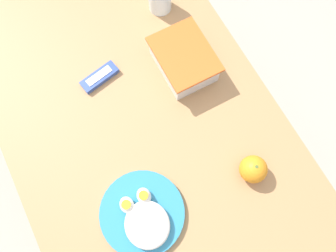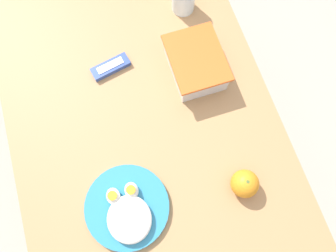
{
  "view_description": "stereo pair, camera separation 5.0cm",
  "coord_description": "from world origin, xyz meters",
  "views": [
    {
      "loc": [
        0.34,
        -0.07,
        1.72
      ],
      "look_at": [
        0.1,
        0.07,
        0.79
      ],
      "focal_mm": 35.0,
      "sensor_mm": 36.0,
      "label": 1
    },
    {
      "loc": [
        0.36,
        -0.02,
        1.72
      ],
      "look_at": [
        0.1,
        0.07,
        0.79
      ],
      "focal_mm": 35.0,
      "sensor_mm": 36.0,
      "label": 2
    }
  ],
  "objects": [
    {
      "name": "rice_plate",
      "position": [
        0.29,
        -0.11,
        0.78
      ],
      "size": [
        0.24,
        0.24,
        0.05
      ],
      "color": "teal",
      "rests_on": "table"
    },
    {
      "name": "table",
      "position": [
        0.0,
        0.0,
        0.66
      ],
      "size": [
        1.28,
        0.81,
        0.76
      ],
      "color": "#AD7F51",
      "rests_on": "ground_plane"
    },
    {
      "name": "candy_bar",
      "position": [
        -0.15,
        -0.05,
        0.77
      ],
      "size": [
        0.07,
        0.13,
        0.02
      ],
      "color": "#334C9E",
      "rests_on": "table"
    },
    {
      "name": "orange_fruit",
      "position": [
        0.32,
        0.22,
        0.8
      ],
      "size": [
        0.08,
        0.08,
        0.08
      ],
      "color": "orange",
      "rests_on": "table"
    },
    {
      "name": "food_container",
      "position": [
        -0.07,
        0.21,
        0.8
      ],
      "size": [
        0.21,
        0.16,
        0.09
      ],
      "color": "white",
      "rests_on": "table"
    },
    {
      "name": "ground_plane",
      "position": [
        0.0,
        0.0,
        0.0
      ],
      "size": [
        10.0,
        10.0,
        0.0
      ],
      "primitive_type": "plane",
      "color": "#B2A899"
    }
  ]
}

